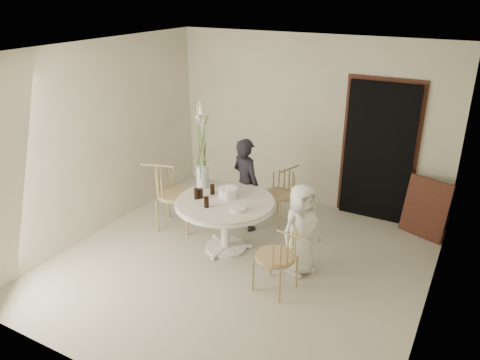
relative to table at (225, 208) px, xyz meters
The scene contains 18 objects.
ground 0.75m from the table, 35.54° to the right, with size 4.50×4.50×0.00m, color beige.
room_shell 1.09m from the table, 35.54° to the right, with size 4.50×4.50×4.50m.
doorway 2.49m from the table, 52.29° to the left, with size 1.00×0.10×2.10m, color black.
door_trim 2.53m from the table, 52.85° to the left, with size 1.12×0.03×2.22m, color #502E1B.
table is the anchor object (origin of this frame).
picture_frame 2.87m from the table, 36.47° to the left, with size 0.64×0.04×0.86m, color #502E1B.
chair_far 1.25m from the table, 75.02° to the left, with size 0.54×0.57×0.81m.
chair_right 1.21m from the table, 25.97° to the right, with size 0.53×0.50×0.81m.
chair_left 1.10m from the table, behind, with size 0.67×0.64×0.98m.
girl 0.69m from the table, 94.96° to the left, with size 0.50×0.33×1.38m, color black.
boy 1.08m from the table, ahead, with size 0.58×0.38×1.18m, color white.
birthday_cake 0.21m from the table, 104.28° to the left, with size 0.25×0.25×0.17m.
cola_tumbler_a 0.38m from the table, 164.65° to the right, with size 0.06×0.06×0.14m, color black.
cola_tumbler_b 0.36m from the table, 110.90° to the right, with size 0.07×0.07×0.14m, color black.
cola_tumbler_c 0.43m from the table, 159.88° to the right, with size 0.07×0.07×0.15m, color black.
cola_tumbler_d 0.33m from the table, 159.46° to the left, with size 0.06×0.06×0.14m, color black.
plate_stack 0.37m from the table, 32.34° to the right, with size 0.21×0.21×0.05m, color silver.
flower_vase 0.82m from the table, 155.24° to the left, with size 0.17×0.17×1.27m.
Camera 1 is at (2.51, -4.54, 3.36)m, focal length 35.00 mm.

